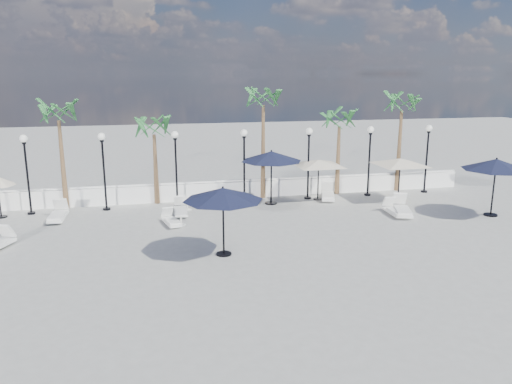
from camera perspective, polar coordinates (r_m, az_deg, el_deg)
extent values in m
plane|color=gray|center=(20.27, 2.29, -5.67)|extent=(100.00, 100.00, 0.00)
cube|color=white|center=(27.18, -1.75, 0.27)|extent=(26.00, 0.30, 0.90)
cube|color=white|center=(27.07, -1.76, 1.34)|extent=(26.00, 0.12, 0.08)
cylinder|color=black|center=(26.44, -24.28, -2.21)|extent=(0.36, 0.36, 0.10)
cylinder|color=black|center=(26.07, -24.63, 1.40)|extent=(0.10, 0.10, 3.50)
cylinder|color=black|center=(25.81, -24.99, 5.09)|extent=(0.18, 0.18, 0.10)
sphere|color=white|center=(25.78, -25.04, 5.55)|extent=(0.36, 0.36, 0.36)
cylinder|color=black|center=(25.93, -16.69, -1.86)|extent=(0.36, 0.36, 0.10)
cylinder|color=black|center=(25.55, -16.95, 1.82)|extent=(0.10, 0.10, 3.50)
cylinder|color=black|center=(25.29, -17.21, 5.60)|extent=(0.18, 0.18, 0.10)
sphere|color=white|center=(25.26, -17.24, 6.07)|extent=(0.36, 0.36, 0.36)
cylinder|color=black|center=(25.89, -8.96, -1.47)|extent=(0.36, 0.36, 0.10)
cylinder|color=black|center=(25.52, -9.09, 2.22)|extent=(0.10, 0.10, 3.50)
cylinder|color=black|center=(25.25, -9.23, 6.01)|extent=(0.18, 0.18, 0.10)
sphere|color=white|center=(25.22, -9.25, 6.48)|extent=(0.36, 0.36, 0.36)
cylinder|color=black|center=(26.32, -1.34, -1.06)|extent=(0.36, 0.36, 0.10)
cylinder|color=black|center=(25.95, -1.36, 2.57)|extent=(0.10, 0.10, 3.50)
cylinder|color=black|center=(25.69, -1.38, 6.30)|extent=(0.18, 0.18, 0.10)
sphere|color=white|center=(25.67, -1.38, 6.77)|extent=(0.36, 0.36, 0.36)
cylinder|color=black|center=(27.20, 5.91, -0.66)|extent=(0.36, 0.36, 0.10)
cylinder|color=black|center=(26.84, 6.00, 2.87)|extent=(0.10, 0.10, 3.50)
cylinder|color=black|center=(26.59, 6.09, 6.47)|extent=(0.18, 0.18, 0.10)
sphere|color=white|center=(26.57, 6.10, 6.92)|extent=(0.36, 0.36, 0.36)
cylinder|color=black|center=(28.49, 12.61, -0.27)|extent=(0.36, 0.36, 0.10)
cylinder|color=black|center=(28.14, 12.78, 3.09)|extent=(0.10, 0.10, 3.50)
cylinder|color=black|center=(27.90, 12.96, 6.53)|extent=(0.18, 0.18, 0.10)
sphere|color=white|center=(27.88, 12.98, 6.96)|extent=(0.36, 0.36, 0.36)
cylinder|color=black|center=(30.12, 18.65, 0.08)|extent=(0.36, 0.36, 0.10)
cylinder|color=black|center=(29.80, 18.89, 3.26)|extent=(0.10, 0.10, 3.50)
cylinder|color=black|center=(29.57, 19.14, 6.50)|extent=(0.18, 0.18, 0.10)
sphere|color=white|center=(29.55, 19.17, 6.91)|extent=(0.36, 0.36, 0.36)
cone|color=brown|center=(26.49, -21.21, 2.88)|extent=(0.28, 0.28, 4.40)
cone|color=brown|center=(26.25, -11.39, 2.55)|extent=(0.28, 0.28, 3.60)
cone|color=brown|center=(26.85, 0.82, 4.56)|extent=(0.28, 0.28, 5.00)
cone|color=brown|center=(28.24, 9.35, 3.59)|extent=(0.28, 0.28, 3.80)
cone|color=brown|center=(29.75, 16.03, 4.52)|extent=(0.28, 0.28, 4.60)
cube|color=white|center=(22.12, -26.72, -3.96)|extent=(0.76, 0.68, 0.63)
cube|color=white|center=(22.71, -9.66, -3.40)|extent=(0.87, 1.67, 0.09)
cube|color=white|center=(22.49, -9.52, -3.31)|extent=(0.72, 1.16, 0.09)
cube|color=white|center=(23.23, -10.13, -2.22)|extent=(0.57, 0.48, 0.50)
cube|color=white|center=(24.87, -21.68, -2.63)|extent=(0.73, 2.00, 0.11)
cube|color=white|center=(24.59, -21.82, -2.53)|extent=(0.66, 1.36, 0.11)
cube|color=white|center=(25.53, -21.43, -1.29)|extent=(0.64, 0.49, 0.62)
cube|color=white|center=(24.31, -8.59, -2.20)|extent=(0.66, 1.81, 0.10)
cube|color=white|center=(24.05, -8.58, -2.11)|extent=(0.60, 1.23, 0.10)
cube|color=white|center=(24.92, -8.69, -0.97)|extent=(0.58, 0.44, 0.56)
cube|color=white|center=(27.22, 8.20, -0.47)|extent=(1.27, 2.11, 0.11)
cube|color=white|center=(26.93, 8.23, -0.36)|extent=(1.02, 1.48, 0.11)
cube|color=white|center=(27.92, 8.16, 0.72)|extent=(0.74, 0.65, 0.63)
cube|color=white|center=(24.86, 15.53, -2.21)|extent=(0.68, 1.77, 0.09)
cube|color=white|center=(24.63, 15.77, -2.12)|extent=(0.61, 1.20, 0.09)
cube|color=white|center=(25.39, 14.92, -1.04)|extent=(0.57, 0.44, 0.54)
cube|color=white|center=(24.98, 16.32, -2.11)|extent=(1.37, 2.24, 0.11)
cube|color=white|center=(24.68, 16.44, -2.01)|extent=(1.10, 1.57, 0.11)
cube|color=white|center=(25.70, 16.07, -0.69)|extent=(0.79, 0.69, 0.66)
cylinder|color=white|center=(22.64, -8.54, -3.71)|extent=(0.43, 0.43, 0.03)
cylinder|color=white|center=(22.57, -8.57, -3.13)|extent=(0.06, 0.06, 0.51)
cylinder|color=white|center=(22.50, -8.59, -2.47)|extent=(0.56, 0.56, 0.03)
cylinder|color=white|center=(25.04, -7.83, -2.02)|extent=(0.43, 0.43, 0.03)
cylinder|color=white|center=(24.98, -7.85, -1.48)|extent=(0.07, 0.07, 0.52)
cylinder|color=white|center=(24.91, -7.87, -0.88)|extent=(0.56, 0.56, 0.03)
cylinder|color=white|center=(26.00, -1.74, -1.32)|extent=(0.45, 0.45, 0.03)
cylinder|color=white|center=(25.94, -1.75, -0.78)|extent=(0.07, 0.07, 0.55)
cylinder|color=white|center=(25.87, -1.75, -0.17)|extent=(0.59, 0.59, 0.03)
cylinder|color=black|center=(18.86, -3.70, -7.07)|extent=(0.58, 0.58, 0.06)
cylinder|color=black|center=(18.46, -3.75, -3.49)|extent=(0.07, 0.07, 2.52)
cone|color=black|center=(18.18, -3.80, -0.25)|extent=(2.98, 2.98, 0.46)
sphere|color=black|center=(18.12, -3.82, 0.54)|extent=(0.08, 0.08, 0.08)
cylinder|color=black|center=(26.03, 1.73, -1.27)|extent=(0.63, 0.63, 0.07)
cylinder|color=black|center=(25.73, 1.75, 1.58)|extent=(0.08, 0.08, 2.71)
cone|color=black|center=(25.52, 1.77, 4.11)|extent=(3.16, 3.16, 0.51)
sphere|color=black|center=(25.48, 1.77, 4.73)|extent=(0.09, 0.09, 0.09)
cylinder|color=black|center=(26.37, 25.22, -2.37)|extent=(0.63, 0.63, 0.07)
cylinder|color=black|center=(26.08, 25.51, 0.40)|extent=(0.08, 0.08, 2.69)
cone|color=black|center=(25.87, 25.76, 2.86)|extent=(3.13, 3.13, 0.50)
sphere|color=black|center=(25.83, 25.82, 3.47)|extent=(0.09, 0.09, 0.09)
cylinder|color=black|center=(27.08, 7.06, -0.80)|extent=(0.49, 0.49, 0.06)
cylinder|color=black|center=(26.85, 7.12, 1.37)|extent=(0.07, 0.07, 2.15)
pyramid|color=beige|center=(26.65, 7.19, 3.68)|extent=(4.76, 4.76, 0.33)
cylinder|color=black|center=(27.74, 15.90, -0.87)|extent=(0.52, 0.52, 0.06)
cylinder|color=black|center=(27.50, 16.04, 1.34)|extent=(0.07, 0.07, 2.25)
pyramid|color=beige|center=(27.30, 16.20, 3.70)|extent=(4.89, 4.89, 0.35)
cylinder|color=black|center=(26.46, -27.08, -2.54)|extent=(0.51, 0.51, 0.05)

